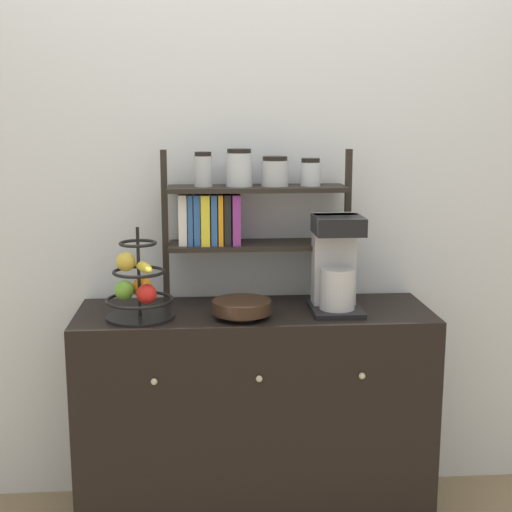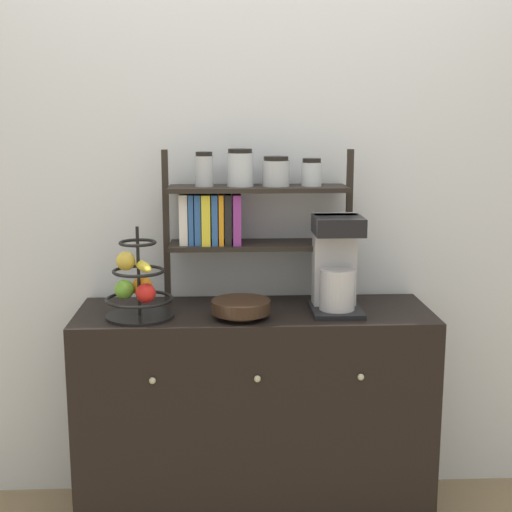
% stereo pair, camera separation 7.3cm
% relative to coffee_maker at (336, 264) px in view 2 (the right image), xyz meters
% --- Properties ---
extents(wall_back, '(7.00, 0.05, 2.60)m').
position_rel_coffee_maker_xyz_m(wall_back, '(-0.31, 0.29, 0.26)').
color(wall_back, silver).
rests_on(wall_back, ground_plane).
extents(sideboard, '(1.35, 0.47, 0.86)m').
position_rel_coffee_maker_xyz_m(sideboard, '(-0.31, 0.02, -0.61)').
color(sideboard, black).
rests_on(sideboard, ground_plane).
extents(coffee_maker, '(0.19, 0.23, 0.37)m').
position_rel_coffee_maker_xyz_m(coffee_maker, '(0.00, 0.00, 0.00)').
color(coffee_maker, black).
rests_on(coffee_maker, sideboard).
extents(fruit_stand, '(0.25, 0.25, 0.34)m').
position_rel_coffee_maker_xyz_m(fruit_stand, '(-0.74, -0.06, -0.07)').
color(fruit_stand, black).
rests_on(fruit_stand, sideboard).
extents(wooden_bowl, '(0.22, 0.22, 0.07)m').
position_rel_coffee_maker_xyz_m(wooden_bowl, '(-0.36, -0.08, -0.14)').
color(wooden_bowl, black).
rests_on(wooden_bowl, sideboard).
extents(shelf_hutch, '(0.74, 0.20, 0.60)m').
position_rel_coffee_maker_xyz_m(shelf_hutch, '(-0.36, 0.16, 0.20)').
color(shelf_hutch, black).
rests_on(shelf_hutch, sideboard).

